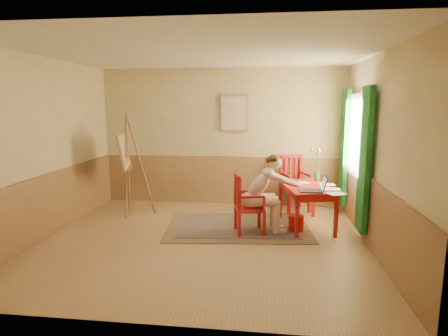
# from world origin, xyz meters

# --- Properties ---
(room) EXTENTS (5.04, 4.54, 2.84)m
(room) POSITION_xyz_m (0.00, 0.00, 1.40)
(room) COLOR tan
(room) RESTS_ON ground
(wainscot) EXTENTS (5.00, 4.50, 1.00)m
(wainscot) POSITION_xyz_m (0.00, 0.80, 0.50)
(wainscot) COLOR #A07A50
(wainscot) RESTS_ON room
(window) EXTENTS (0.12, 2.01, 2.20)m
(window) POSITION_xyz_m (2.42, 1.10, 1.35)
(window) COLOR white
(window) RESTS_ON room
(wall_portrait) EXTENTS (0.60, 0.05, 0.76)m
(wall_portrait) POSITION_xyz_m (0.25, 2.20, 1.90)
(wall_portrait) COLOR tan
(wall_portrait) RESTS_ON room
(rug) EXTENTS (2.55, 1.84, 0.02)m
(rug) POSITION_xyz_m (0.47, 0.70, 0.01)
(rug) COLOR #8C7251
(rug) RESTS_ON room
(table) EXTENTS (0.95, 1.32, 0.72)m
(table) POSITION_xyz_m (1.62, 0.86, 0.63)
(table) COLOR red
(table) RESTS_ON room
(chair_left) EXTENTS (0.54, 0.52, 0.98)m
(chair_left) POSITION_xyz_m (0.63, 0.41, 0.49)
(chair_left) COLOR red
(chair_left) RESTS_ON room
(chair_back) EXTENTS (0.63, 0.64, 1.09)m
(chair_back) POSITION_xyz_m (1.48, 1.90, 0.54)
(chair_back) COLOR red
(chair_back) RESTS_ON room
(figure) EXTENTS (0.99, 0.54, 1.29)m
(figure) POSITION_xyz_m (0.91, 0.46, 0.71)
(figure) COLOR beige
(figure) RESTS_ON room
(laptop) EXTENTS (0.43, 0.26, 0.25)m
(laptop) POSITION_xyz_m (1.71, 0.45, 0.77)
(laptop) COLOR #1E2338
(laptop) RESTS_ON table
(papers) EXTENTS (0.78, 1.05, 0.00)m
(papers) POSITION_xyz_m (1.89, 0.76, 0.72)
(papers) COLOR white
(papers) RESTS_ON table
(vase) EXTENTS (0.22, 0.32, 0.61)m
(vase) POSITION_xyz_m (1.83, 1.33, 1.00)
(vase) COLOR #3F724C
(vase) RESTS_ON table
(wastebasket) EXTENTS (0.28, 0.28, 0.27)m
(wastebasket) POSITION_xyz_m (1.45, 0.61, 0.13)
(wastebasket) COLOR #B40E0A
(wastebasket) RESTS_ON room
(easel) EXTENTS (0.72, 0.85, 1.92)m
(easel) POSITION_xyz_m (-1.68, 1.22, 1.13)
(easel) COLOR olive
(easel) RESTS_ON room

